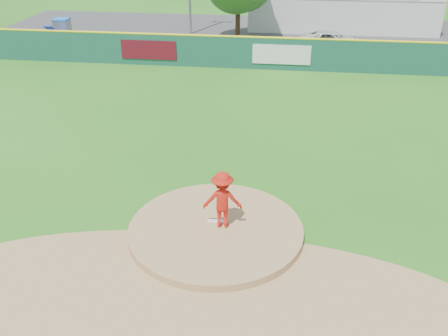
# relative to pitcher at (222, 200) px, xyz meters

# --- Properties ---
(ground) EXTENTS (120.00, 120.00, 0.00)m
(ground) POSITION_rel_pitcher_xyz_m (-0.20, -0.13, -1.19)
(ground) COLOR #286B19
(ground) RESTS_ON ground
(pitchers_mound) EXTENTS (5.50, 5.50, 0.50)m
(pitchers_mound) POSITION_rel_pitcher_xyz_m (-0.20, -0.13, -1.19)
(pitchers_mound) COLOR #9E774C
(pitchers_mound) RESTS_ON ground
(pitching_rubber) EXTENTS (0.60, 0.15, 0.04)m
(pitching_rubber) POSITION_rel_pitcher_xyz_m (-0.20, 0.17, -0.92)
(pitching_rubber) COLOR white
(pitching_rubber) RESTS_ON pitchers_mound
(infield_dirt_arc) EXTENTS (15.40, 15.40, 0.01)m
(infield_dirt_arc) POSITION_rel_pitcher_xyz_m (-0.20, -3.13, -1.18)
(infield_dirt_arc) COLOR #9E774C
(infield_dirt_arc) RESTS_ON ground
(parking_lot) EXTENTS (44.00, 16.00, 0.02)m
(parking_lot) POSITION_rel_pitcher_xyz_m (-0.20, 26.87, -1.18)
(parking_lot) COLOR #38383A
(parking_lot) RESTS_ON ground
(pitcher) EXTENTS (1.28, 0.82, 1.88)m
(pitcher) POSITION_rel_pitcher_xyz_m (0.00, 0.00, 0.00)
(pitcher) COLOR red
(pitcher) RESTS_ON pitchers_mound
(van) EXTENTS (4.89, 3.01, 1.27)m
(van) POSITION_rel_pitcher_xyz_m (4.69, 23.26, -0.53)
(van) COLOR silver
(van) RESTS_ON parking_lot
(pool_building_grp) EXTENTS (15.20, 8.20, 3.31)m
(pool_building_grp) POSITION_rel_pitcher_xyz_m (5.80, 31.87, 0.48)
(pool_building_grp) COLOR silver
(pool_building_grp) RESTS_ON ground
(fence_banners) EXTENTS (12.05, 0.04, 1.20)m
(fence_banners) POSITION_rel_pitcher_xyz_m (-2.93, 17.79, -0.19)
(fence_banners) COLOR #580C19
(fence_banners) RESTS_ON ground
(playground_slide) EXTENTS (1.07, 3.02, 1.66)m
(playground_slide) POSITION_rel_pitcher_xyz_m (-15.37, 23.29, -0.34)
(playground_slide) COLOR blue
(playground_slide) RESTS_ON ground
(outfield_fence) EXTENTS (40.00, 0.14, 2.07)m
(outfield_fence) POSITION_rel_pitcher_xyz_m (-0.20, 17.87, -0.10)
(outfield_fence) COLOR #16493B
(outfield_fence) RESTS_ON ground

